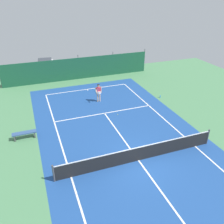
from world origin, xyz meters
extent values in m
plane|color=#4C8456|center=(0.00, 0.00, 0.00)|extent=(36.00, 36.00, 0.00)
cube|color=#1E478C|center=(0.00, 0.00, 0.00)|extent=(11.02, 26.60, 0.01)
cube|color=white|center=(0.00, 11.90, 0.01)|extent=(8.22, 0.10, 0.01)
cube|color=white|center=(-4.11, 0.00, 0.01)|extent=(0.10, 23.80, 0.01)
cube|color=white|center=(4.11, 0.00, 0.01)|extent=(0.10, 23.80, 0.01)
cube|color=white|center=(0.00, 6.40, 0.01)|extent=(8.22, 0.10, 0.01)
cube|color=white|center=(0.00, 0.00, 0.01)|extent=(0.10, 12.80, 0.01)
cube|color=white|center=(0.00, 11.75, 0.01)|extent=(0.10, 0.30, 0.01)
cube|color=black|center=(0.00, 0.00, 0.47)|extent=(9.92, 0.03, 0.95)
cube|color=white|center=(0.00, 0.00, 0.97)|extent=(9.92, 0.04, 0.05)
cylinder|color=#47474C|center=(-5.01, 0.00, 0.55)|extent=(0.10, 0.10, 1.10)
cylinder|color=#47474C|center=(5.01, 0.00, 0.55)|extent=(0.10, 0.10, 1.10)
cube|color=#195138|center=(0.00, 15.22, 1.20)|extent=(16.22, 0.06, 2.40)
cylinder|color=#595B60|center=(-4.05, 15.28, 1.35)|extent=(0.08, 0.08, 2.70)
cylinder|color=#595B60|center=(0.00, 15.28, 1.35)|extent=(0.08, 0.08, 2.70)
cylinder|color=#595B60|center=(4.05, 15.28, 1.35)|extent=(0.08, 0.08, 2.70)
cylinder|color=#595B60|center=(8.11, 15.28, 1.35)|extent=(0.08, 0.08, 2.70)
cube|color=#234C1E|center=(0.00, 15.82, 0.55)|extent=(14.60, 0.70, 1.10)
cylinder|color=#D8AD8C|center=(0.35, 8.75, 0.41)|extent=(0.12, 0.12, 0.82)
cylinder|color=#D8AD8C|center=(0.15, 8.77, 0.41)|extent=(0.12, 0.12, 0.82)
cylinder|color=white|center=(0.25, 8.76, 0.90)|extent=(0.40, 0.40, 0.22)
cube|color=#D1384C|center=(0.25, 8.76, 1.10)|extent=(0.38, 0.24, 0.56)
sphere|color=#D8AD8C|center=(0.25, 8.76, 1.53)|extent=(0.22, 0.22, 0.22)
cylinder|color=black|center=(0.25, 8.76, 1.62)|extent=(0.23, 0.23, 0.04)
cylinder|color=#D8AD8C|center=(0.48, 8.73, 1.13)|extent=(0.09, 0.09, 0.58)
cylinder|color=#D8AD8C|center=(0.01, 8.67, 1.13)|extent=(0.15, 0.53, 0.41)
cylinder|color=black|center=(-0.08, 8.37, 1.02)|extent=(0.06, 0.28, 0.13)
torus|color=teal|center=(-0.08, 8.37, 1.24)|extent=(0.32, 0.16, 0.29)
sphere|color=#CCDB33|center=(0.92, 5.78, 0.03)|extent=(0.07, 0.07, 0.07)
cube|color=silver|center=(-3.29, 18.40, 0.72)|extent=(2.31, 4.39, 0.80)
cube|color=#2D333D|center=(-3.29, 18.40, 1.40)|extent=(1.75, 2.07, 0.56)
cylinder|color=black|center=(-4.03, 19.80, 0.32)|extent=(0.30, 0.66, 0.64)
cylinder|color=black|center=(-2.24, 19.58, 0.32)|extent=(0.30, 0.66, 0.64)
cylinder|color=black|center=(-4.35, 17.22, 0.32)|extent=(0.30, 0.66, 0.64)
cylinder|color=black|center=(-2.56, 17.00, 0.32)|extent=(0.30, 0.66, 0.64)
cube|color=#335184|center=(-6.31, 4.84, 0.45)|extent=(1.60, 0.40, 0.08)
cube|color=#4C4C51|center=(-6.96, 4.84, 0.23)|extent=(0.08, 0.36, 0.45)
cube|color=#4C4C51|center=(-5.66, 4.84, 0.23)|extent=(0.08, 0.36, 0.45)
cylinder|color=#338CD8|center=(5.90, 7.52, 0.12)|extent=(0.08, 0.08, 0.24)
camera|label=1|loc=(-5.44, -10.09, 9.34)|focal=38.30mm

